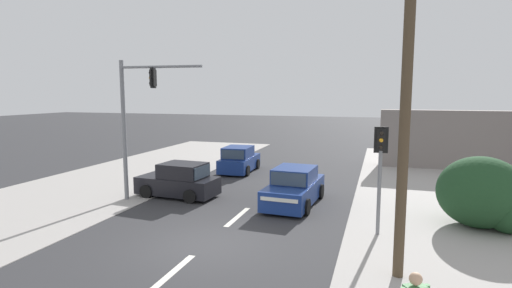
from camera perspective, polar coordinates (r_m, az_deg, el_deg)
name	(u,v)px	position (r m, az deg, el deg)	size (l,w,h in m)	color
ground_plane	(204,246)	(12.66, -7.44, -14.20)	(140.00, 140.00, 0.00)	#303033
lane_dash_near	(171,273)	(11.03, -12.01, -17.64)	(0.20, 2.40, 0.01)	silver
lane_dash_mid	(238,217)	(15.27, -2.64, -10.34)	(0.20, 2.40, 0.01)	silver
lane_dash_far	(272,187)	(19.88, 2.33, -6.18)	(0.20, 2.40, 0.01)	silver
kerb_left_verge	(73,193)	(20.47, -24.71, -6.43)	(8.00, 40.00, 0.02)	#A39E99
utility_pole_foreground_right	(402,56)	(10.30, 20.15, 11.78)	(3.78, 0.53, 10.28)	#4C3D2B
traffic_signal_mast	(135,112)	(17.68, -16.94, 4.39)	(3.68, 0.44, 6.00)	slate
pedestal_signal_right_kerb	(380,162)	(13.44, 17.33, -2.50)	(0.44, 0.29, 3.56)	slate
roadside_bush	(485,195)	(15.84, 29.92, -6.31)	(3.00, 2.57, 2.48)	#1E4223
shopfront_wall_far	(485,141)	(27.48, 29.89, 0.39)	(12.00, 1.00, 3.60)	gray
sedan_receding_far	(294,188)	(16.83, 5.50, -6.23)	(2.08, 4.33, 1.56)	navy
hatchback_oncoming_near	(239,160)	(23.59, -2.42, -2.31)	(1.89, 3.70, 1.53)	navy
hatchback_crossing_left	(179,181)	(18.31, -10.92, -5.23)	(3.74, 1.99, 1.53)	black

